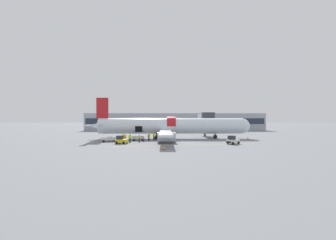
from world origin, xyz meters
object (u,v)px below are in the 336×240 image
Objects in this scene: baggage_tug_lead at (233,141)px; baggage_cart_loading at (139,139)px; baggage_tug_mid at (121,140)px; ground_crew_loader_b at (139,138)px; ground_crew_loader_a at (123,137)px; ground_crew_marshal at (154,136)px; baggage_cart_queued at (110,139)px; ground_crew_driver at (125,137)px; suitcase_on_tarmac_upright at (128,141)px; suitcase_on_tarmac_spare at (143,140)px; ground_crew_helper at (149,137)px; airplane at (169,126)px; ground_crew_supervisor at (130,138)px.

baggage_tug_lead is 20.48m from baggage_cart_loading.
ground_crew_loader_b is (3.28, 2.75, 0.16)m from baggage_tug_mid.
ground_crew_loader_a is 6.97m from ground_crew_marshal.
baggage_cart_queued is 6.51m from ground_crew_loader_b.
ground_crew_loader_b is at bearing -28.16° from ground_crew_driver.
baggage_tug_mid is 1.65× the size of ground_crew_driver.
suitcase_on_tarmac_upright is 0.91× the size of suitcase_on_tarmac_spare.
baggage_tug_mid is 6.24m from baggage_cart_loading.
baggage_cart_queued is 7.03× the size of suitcase_on_tarmac_upright.
baggage_tug_lead is at bearing -21.08° from ground_crew_helper.
ground_crew_marshal reaches higher than baggage_tug_mid.
ground_crew_helper is 0.97× the size of ground_crew_marshal.
ground_crew_driver is at bearing 166.64° from suitcase_on_tarmac_spare.
suitcase_on_tarmac_spare is at bearing 44.13° from ground_crew_loader_b.
baggage_cart_queued is 8.52m from ground_crew_helper.
suitcase_on_tarmac_upright is (1.08, -0.06, -0.72)m from ground_crew_loader_a.
airplane reaches higher than suitcase_on_tarmac_spare.
baggage_tug_lead reaches higher than suitcase_on_tarmac_spare.
airplane is 10.19m from ground_crew_loader_b.
baggage_tug_lead is 18.61m from suitcase_on_tarmac_spare.
suitcase_on_tarmac_upright is at bearing 168.01° from baggage_tug_lead.
suitcase_on_tarmac_spare is at bearing 1.58° from suitcase_on_tarmac_upright.
ground_crew_helper is (5.41, 1.96, -0.04)m from ground_crew_loader_a.
ground_crew_supervisor is 2.99m from suitcase_on_tarmac_spare.
airplane is 14.39m from baggage_tug_mid.
ground_crew_helper is at bearing 46.96° from baggage_tug_mid.
baggage_cart_loading reaches higher than suitcase_on_tarmac_upright.
ground_crew_driver is (-9.94, -5.65, -2.25)m from airplane.
baggage_cart_loading is 2.07× the size of ground_crew_supervisor.
ground_crew_loader_b is at bearing -12.16° from ground_crew_loader_a.
baggage_tug_mid is at bearing -102.80° from suitcase_on_tarmac_upright.
ground_crew_marshal is 2.99× the size of suitcase_on_tarmac_upright.
baggage_cart_queued is (-13.05, -6.63, -2.60)m from airplane.
ground_crew_marshal reaches higher than ground_crew_driver.
baggage_cart_queued is at bearing 169.62° from baggage_tug_lead.
ground_crew_driver reaches higher than suitcase_on_tarmac_upright.
ground_crew_loader_a is at bearing -145.81° from baggage_cart_loading.
ground_crew_marshal is 3.31m from suitcase_on_tarmac_spare.
ground_crew_loader_a is at bearing -146.77° from airplane.
ground_crew_loader_b is at bearing -131.59° from airplane.
ground_crew_supervisor is 4.70m from ground_crew_helper.
ground_crew_loader_b is (0.52, -2.84, 0.36)m from baggage_cart_loading.
ground_crew_marshal is at bearing 47.85° from ground_crew_loader_b.
ground_crew_loader_b is at bearing -15.84° from suitcase_on_tarmac_upright.
suitcase_on_tarmac_spare reaches higher than suitcase_on_tarmac_upright.
suitcase_on_tarmac_upright is (-9.09, -6.73, -2.83)m from airplane.
baggage_cart_loading is at bearing 161.00° from baggage_tug_lead.
airplane is 12.34m from ground_crew_loader_a.
airplane is at bearing 44.63° from ground_crew_helper.
baggage_tug_mid is (-22.13, 1.08, -0.01)m from baggage_tug_lead.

